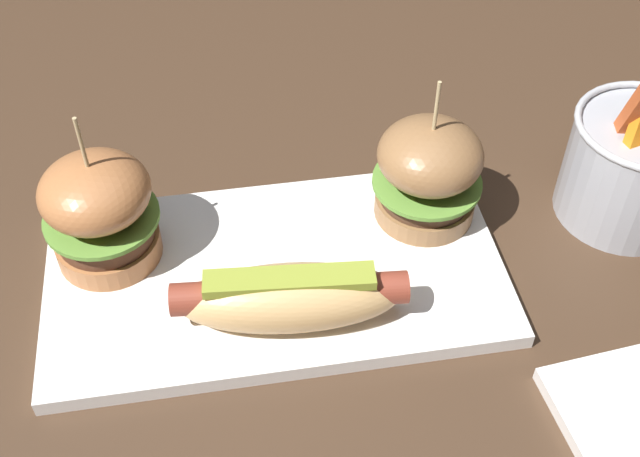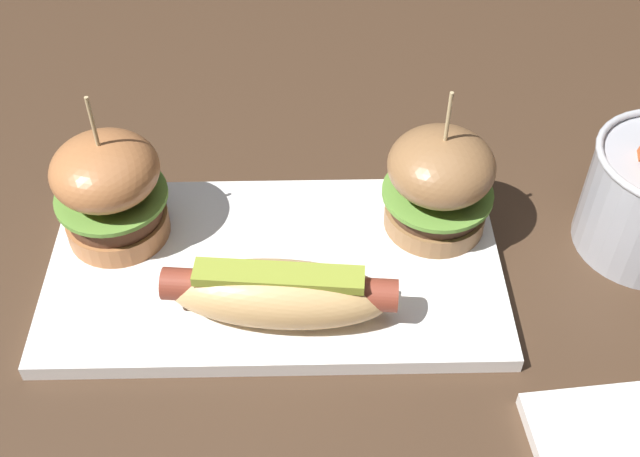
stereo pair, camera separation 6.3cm
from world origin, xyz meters
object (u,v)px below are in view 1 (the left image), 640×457
(platter_main, at_px, (276,274))
(slider_left, at_px, (100,211))
(hot_dog, at_px, (290,296))
(slider_right, at_px, (428,172))
(fries_bucket, at_px, (635,166))

(platter_main, xyz_separation_m, slider_left, (-0.13, 0.04, 0.06))
(hot_dog, xyz_separation_m, slider_left, (-0.14, 0.09, 0.02))
(platter_main, distance_m, slider_right, 0.15)
(slider_right, bearing_deg, hot_dog, -143.17)
(slider_right, bearing_deg, slider_left, -178.79)
(hot_dog, xyz_separation_m, fries_bucket, (0.31, 0.09, 0.01))
(platter_main, distance_m, slider_left, 0.15)
(platter_main, xyz_separation_m, hot_dog, (0.01, -0.05, 0.03))
(hot_dog, relative_size, slider_left, 1.27)
(platter_main, height_order, fries_bucket, fries_bucket)
(fries_bucket, bearing_deg, slider_left, 179.18)
(hot_dog, height_order, fries_bucket, fries_bucket)
(slider_left, xyz_separation_m, slider_right, (0.27, 0.01, -0.00))
(slider_right, distance_m, fries_bucket, 0.18)
(platter_main, relative_size, fries_bucket, 2.50)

